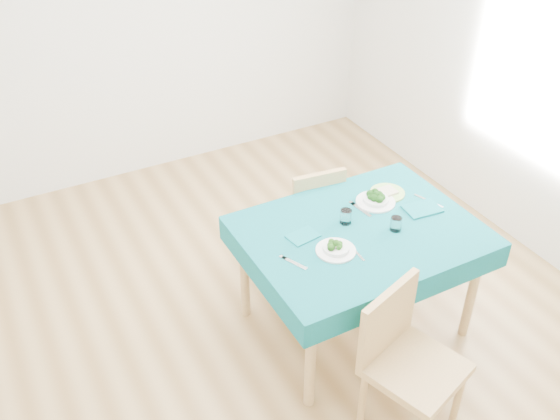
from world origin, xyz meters
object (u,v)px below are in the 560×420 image
table (356,279)px  bowl_near (336,247)px  chair_near (419,352)px  bowl_far (376,198)px  chair_far (308,209)px  side_plate (387,193)px

table → bowl_near: 0.49m
chair_near → bowl_far: chair_near is taller
table → bowl_near: bearing=-157.4°
chair_near → chair_far: (0.21, 1.47, -0.10)m
chair_far → side_plate: chair_far is taller
bowl_far → side_plate: 0.14m
table → chair_far: (0.05, 0.69, 0.08)m
bowl_near → side_plate: bearing=29.4°
bowl_near → side_plate: size_ratio=1.03×
chair_near → side_plate: size_ratio=5.06×
side_plate → chair_far: bearing=125.1°
side_plate → bowl_far: bearing=-159.4°
bowl_far → chair_near: bearing=-112.4°
chair_far → bowl_far: 0.63m
bowl_far → side_plate: bowl_far is taller
table → side_plate: bearing=33.4°
side_plate → bowl_near: bearing=-150.6°
table → chair_near: bearing=-101.6°
table → bowl_far: bearing=38.9°
bowl_far → bowl_near: bearing=-148.5°
table → chair_far: chair_far is taller
chair_near → bowl_far: bearing=49.3°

